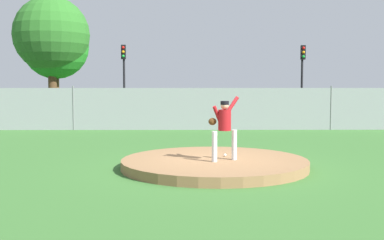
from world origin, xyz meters
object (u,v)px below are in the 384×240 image
(traffic_light_far, at_px, (302,68))
(parked_car_red, at_px, (293,107))
(parked_car_teal, at_px, (176,107))
(traffic_light_near, at_px, (124,68))
(baseball, at_px, (225,155))
(pitcher_youth, at_px, (224,124))
(traffic_cone_orange, at_px, (40,117))

(traffic_light_far, bearing_deg, parked_car_red, -110.33)
(parked_car_teal, height_order, traffic_light_near, traffic_light_near)
(baseball, height_order, parked_car_red, parked_car_red)
(pitcher_youth, relative_size, traffic_light_far, 0.35)
(traffic_cone_orange, xyz_separation_m, traffic_light_far, (15.55, 3.70, 2.87))
(parked_car_teal, distance_m, traffic_light_near, 5.32)
(pitcher_youth, bearing_deg, baseball, 83.32)
(parked_car_red, relative_size, traffic_light_near, 0.98)
(parked_car_red, relative_size, traffic_light_far, 0.99)
(baseball, relative_size, parked_car_teal, 0.02)
(traffic_cone_orange, distance_m, traffic_light_far, 16.23)
(parked_car_teal, height_order, traffic_cone_orange, parked_car_teal)
(pitcher_youth, distance_m, baseball, 1.13)
(baseball, relative_size, parked_car_red, 0.02)
(baseball, xyz_separation_m, traffic_light_far, (6.30, 17.81, 2.85))
(baseball, bearing_deg, parked_car_red, 70.75)
(baseball, height_order, traffic_light_near, traffic_light_near)
(pitcher_youth, height_order, traffic_cone_orange, pitcher_youth)
(parked_car_teal, distance_m, traffic_light_far, 8.94)
(pitcher_youth, height_order, baseball, pitcher_youth)
(baseball, distance_m, traffic_light_near, 18.85)
(pitcher_youth, relative_size, traffic_light_near, 0.35)
(parked_car_red, bearing_deg, traffic_light_far, 69.67)
(traffic_light_near, bearing_deg, parked_car_teal, -45.07)
(traffic_cone_orange, relative_size, traffic_light_far, 0.12)
(pitcher_youth, bearing_deg, parked_car_red, 71.32)
(pitcher_youth, bearing_deg, traffic_cone_orange, 121.73)
(baseball, bearing_deg, parked_car_teal, 96.60)
(pitcher_youth, height_order, traffic_light_near, traffic_light_near)
(pitcher_youth, bearing_deg, traffic_light_far, 70.97)
(pitcher_youth, distance_m, traffic_light_far, 19.68)
(parked_car_teal, height_order, parked_car_red, parked_car_red)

